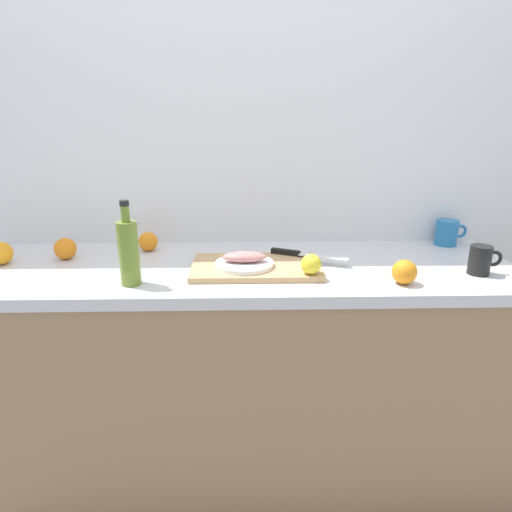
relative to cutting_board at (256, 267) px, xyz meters
The scene contains 15 objects.
ground_plane 0.91m from the cutting_board, 140.77° to the left, with size 12.00×12.00×0.00m, color slate.
back_wall 0.51m from the cutting_board, 99.65° to the left, with size 3.20×0.05×2.50m, color white.
kitchen_counter 0.47m from the cutting_board, 140.77° to the left, with size 2.00×0.60×0.90m.
cutting_board is the anchor object (origin of this frame).
white_plate 0.05m from the cutting_board, 155.91° to the right, with size 0.20×0.20×0.01m, color white.
fish_fillet 0.06m from the cutting_board, 155.91° to the right, with size 0.15×0.06×0.04m, color tan.
chef_knife 0.18m from the cutting_board, 28.72° to the left, with size 0.28×0.15×0.02m.
lemon_0 0.21m from the cutting_board, 29.78° to the right, with size 0.07×0.07×0.07m, color yellow.
olive_oil_bottle 0.43m from the cutting_board, 162.42° to the right, with size 0.06×0.06×0.27m.
coffee_mug_0 0.76m from the cutting_board, ahead, with size 0.11×0.07×0.10m.
coffee_mug_1 0.85m from the cutting_board, 19.92° to the left, with size 0.13×0.09×0.10m.
orange_0 0.92m from the cutting_board, behind, with size 0.08×0.08×0.08m, color orange.
orange_1 0.48m from the cutting_board, 150.87° to the left, with size 0.08×0.08×0.08m, color orange.
orange_2 0.49m from the cutting_board, 17.17° to the right, with size 0.08×0.08×0.08m, color orange.
orange_3 0.72m from the cutting_board, 169.00° to the left, with size 0.08×0.08×0.08m, color orange.
Camera 1 is at (0.03, -1.50, 1.42)m, focal length 30.88 mm.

